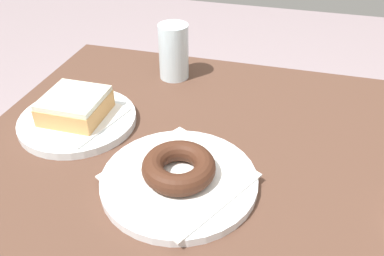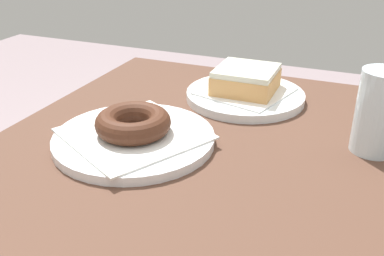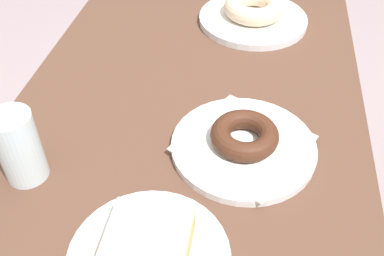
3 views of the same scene
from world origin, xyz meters
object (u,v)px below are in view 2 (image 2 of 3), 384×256
(plate_glazed_square, at_px, (245,96))
(water_glass, at_px, (379,112))
(plate_chocolate_ring, at_px, (134,139))
(donut_chocolate_ring, at_px, (133,123))
(donut_glazed_square, at_px, (246,79))

(plate_glazed_square, xyz_separation_m, water_glass, (-0.11, -0.21, 0.05))
(plate_chocolate_ring, height_order, water_glass, water_glass)
(donut_chocolate_ring, relative_size, donut_glazed_square, 1.05)
(plate_glazed_square, bearing_deg, water_glass, -117.59)
(plate_chocolate_ring, distance_m, water_glass, 0.33)
(plate_glazed_square, relative_size, donut_glazed_square, 2.04)
(donut_chocolate_ring, height_order, plate_glazed_square, donut_chocolate_ring)
(donut_chocolate_ring, distance_m, donut_glazed_square, 0.24)
(plate_chocolate_ring, height_order, donut_glazed_square, donut_glazed_square)
(plate_chocolate_ring, distance_m, donut_chocolate_ring, 0.02)
(plate_glazed_square, bearing_deg, donut_glazed_square, 180.00)
(water_glass, bearing_deg, donut_glazed_square, 62.41)
(donut_glazed_square, bearing_deg, plate_chocolate_ring, 155.45)
(donut_chocolate_ring, bearing_deg, plate_chocolate_ring, 0.00)
(plate_glazed_square, xyz_separation_m, donut_glazed_square, (-0.00, 0.00, 0.03))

